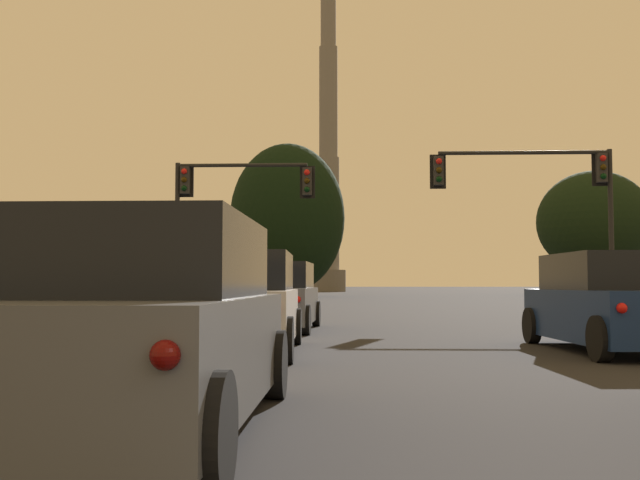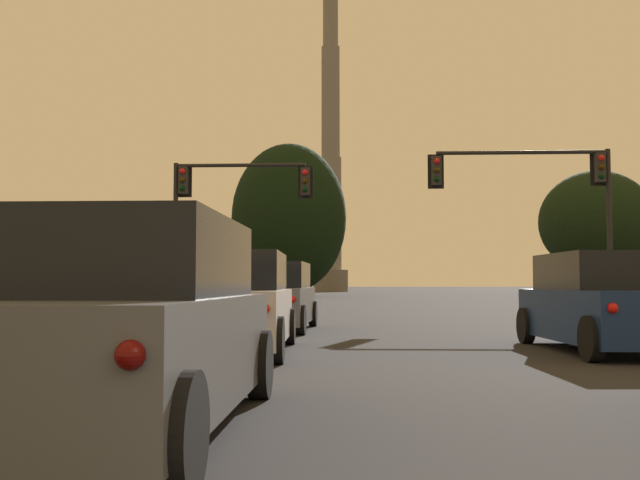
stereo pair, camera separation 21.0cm
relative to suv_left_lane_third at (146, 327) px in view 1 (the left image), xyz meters
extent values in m
cube|color=#4C4F54|center=(0.00, -0.03, -0.21)|extent=(1.92, 4.80, 0.95)
cube|color=black|center=(0.00, 0.09, 0.61)|extent=(1.78, 2.80, 0.70)
cylinder|color=black|center=(-0.94, 1.89, -0.52)|extent=(0.22, 0.76, 0.76)
cylinder|color=black|center=(0.94, 1.89, -0.52)|extent=(0.22, 0.76, 0.76)
cylinder|color=black|center=(0.94, -1.96, -0.52)|extent=(0.22, 0.76, 0.76)
sphere|color=#500705|center=(0.78, -2.45, 0.00)|extent=(0.17, 0.17, 0.17)
cube|color=#4C4F54|center=(-0.23, 14.05, -0.21)|extent=(2.03, 4.84, 0.95)
cube|color=black|center=(-0.22, 14.17, 0.61)|extent=(1.84, 2.84, 0.70)
cylinder|color=black|center=(-1.12, 16.00, -0.52)|extent=(0.24, 0.76, 0.76)
cylinder|color=black|center=(0.76, 15.95, -0.52)|extent=(0.24, 0.76, 0.76)
cylinder|color=black|center=(-1.21, 12.15, -0.52)|extent=(0.24, 0.76, 0.76)
cylinder|color=black|center=(0.67, 12.10, -0.52)|extent=(0.24, 0.76, 0.76)
sphere|color=red|center=(-1.06, 11.65, 0.00)|extent=(0.17, 0.17, 0.17)
sphere|color=red|center=(0.50, 11.61, 0.00)|extent=(0.17, 0.17, 0.17)
cube|color=navy|center=(6.69, 7.92, -0.21)|extent=(2.15, 4.89, 0.95)
cube|color=black|center=(6.69, 8.04, 0.61)|extent=(1.91, 2.88, 0.70)
cylinder|color=black|center=(5.66, 9.80, -0.52)|extent=(0.26, 0.77, 0.76)
cylinder|color=black|center=(7.54, 9.89, -0.52)|extent=(0.26, 0.77, 0.76)
cylinder|color=black|center=(5.85, 5.95, -0.52)|extent=(0.26, 0.77, 0.76)
sphere|color=red|center=(6.03, 5.47, 0.00)|extent=(0.17, 0.17, 0.17)
cube|color=silver|center=(-0.25, 7.35, -0.21)|extent=(2.08, 4.86, 0.95)
cube|color=black|center=(-0.25, 7.47, 0.61)|extent=(1.87, 2.86, 0.70)
cylinder|color=black|center=(-1.25, 9.24, -0.52)|extent=(0.25, 0.77, 0.76)
cylinder|color=black|center=(0.63, 9.30, -0.52)|extent=(0.25, 0.77, 0.76)
cylinder|color=black|center=(-1.12, 5.39, -0.52)|extent=(0.25, 0.77, 0.76)
cylinder|color=black|center=(0.76, 5.46, -0.52)|extent=(0.25, 0.77, 0.76)
sphere|color=red|center=(-0.94, 4.90, 0.00)|extent=(0.17, 0.17, 0.17)
sphere|color=red|center=(0.61, 4.96, 0.00)|extent=(0.17, 0.17, 0.17)
cylinder|color=black|center=(-4.81, 21.66, 2.04)|extent=(0.18, 0.18, 5.88)
cylinder|color=black|center=(-4.81, 21.66, -0.85)|extent=(0.40, 0.40, 0.10)
cube|color=#282828|center=(-4.52, 21.66, 4.32)|extent=(0.34, 0.34, 1.04)
cube|color=black|center=(-4.52, 21.84, 4.32)|extent=(0.58, 0.03, 1.25)
sphere|color=red|center=(-4.52, 21.47, 4.64)|extent=(0.22, 0.22, 0.22)
sphere|color=#352604|center=(-4.52, 21.47, 4.32)|extent=(0.22, 0.22, 0.22)
sphere|color=black|center=(-4.52, 21.47, 3.99)|extent=(0.22, 0.22, 0.22)
cylinder|color=black|center=(-2.33, 21.66, 4.89)|extent=(4.96, 0.14, 0.14)
sphere|color=black|center=(-4.81, 21.66, 4.89)|extent=(0.18, 0.18, 0.18)
cube|color=#282828|center=(0.15, 21.66, 4.25)|extent=(0.34, 0.34, 1.04)
cube|color=black|center=(0.15, 21.84, 4.25)|extent=(0.58, 0.03, 1.25)
sphere|color=red|center=(0.15, 21.47, 4.57)|extent=(0.22, 0.22, 0.22)
sphere|color=#352604|center=(0.15, 21.47, 4.25)|extent=(0.22, 0.22, 0.22)
sphere|color=black|center=(0.15, 21.47, 3.92)|extent=(0.22, 0.22, 0.22)
cylinder|color=black|center=(11.03, 20.35, 2.13)|extent=(0.18, 0.18, 6.06)
cylinder|color=black|center=(11.03, 20.35, -0.85)|extent=(0.40, 0.40, 0.10)
cube|color=#282828|center=(10.74, 20.35, 4.49)|extent=(0.34, 0.34, 1.04)
cube|color=black|center=(10.74, 20.53, 4.49)|extent=(0.58, 0.03, 1.25)
sphere|color=red|center=(10.74, 20.16, 4.82)|extent=(0.22, 0.22, 0.22)
sphere|color=#352604|center=(10.74, 20.16, 4.49)|extent=(0.22, 0.22, 0.22)
sphere|color=black|center=(10.74, 20.16, 4.17)|extent=(0.22, 0.22, 0.22)
cylinder|color=black|center=(7.99, 20.35, 5.06)|extent=(6.08, 0.14, 0.14)
sphere|color=black|center=(11.03, 20.35, 5.06)|extent=(0.18, 0.18, 0.18)
cube|color=#282828|center=(4.95, 20.35, 4.42)|extent=(0.34, 0.34, 1.04)
cube|color=black|center=(4.95, 20.53, 4.42)|extent=(0.58, 0.03, 1.25)
sphere|color=red|center=(4.95, 20.16, 4.75)|extent=(0.22, 0.22, 0.22)
sphere|color=#352604|center=(4.95, 20.16, 4.42)|extent=(0.22, 0.22, 0.22)
sphere|color=black|center=(4.95, 20.16, 4.10)|extent=(0.22, 0.22, 0.22)
cylinder|color=slate|center=(-1.65, 110.45, 0.80)|extent=(5.41, 5.41, 3.40)
cylinder|color=gray|center=(-1.65, 110.45, 11.37)|extent=(3.38, 3.38, 17.74)
cylinder|color=gray|center=(-1.65, 110.45, 29.11)|extent=(2.91, 2.91, 17.74)
cylinder|color=black|center=(28.44, 76.13, 0.98)|extent=(1.23, 1.23, 3.76)
ellipsoid|color=black|center=(28.44, 76.13, 7.09)|extent=(12.33, 11.10, 11.27)
cylinder|color=black|center=(-4.46, 67.21, 0.20)|extent=(1.14, 1.14, 2.20)
ellipsoid|color=black|center=(-4.46, 67.21, 6.87)|extent=(11.37, 10.24, 14.85)
camera|label=1|loc=(1.78, -6.47, 0.38)|focal=42.00mm
camera|label=2|loc=(1.99, -6.46, 0.38)|focal=42.00mm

